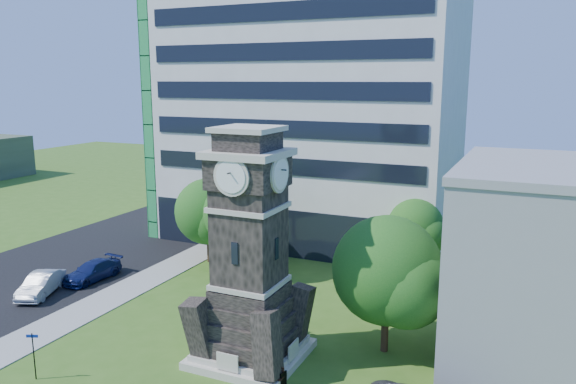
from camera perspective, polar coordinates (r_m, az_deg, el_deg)
The scene contains 13 objects.
ground at distance 31.02m, azimuth -10.70°, elevation -16.67°, with size 160.00×160.00×0.00m, color #375E1B.
sidewalk at distance 40.05m, azimuth -17.91°, elevation -10.35°, with size 3.00×70.00×0.06m, color gray.
street at distance 45.96m, azimuth -25.89°, elevation -8.16°, with size 14.00×80.00×0.02m, color black.
clock_tower at distance 29.02m, azimuth -3.90°, elevation -7.13°, with size 5.40×5.40×12.22m.
office_tall at distance 51.78m, azimuth 2.49°, elevation 11.09°, with size 26.20×15.11×28.60m.
car_street_mid at distance 42.29m, azimuth -23.80°, elevation -8.58°, with size 1.58×4.53×1.49m, color #B1B5B9.
car_street_north at distance 43.94m, azimuth -19.25°, elevation -7.58°, with size 1.91×4.70×1.36m, color #111B4C.
park_bench at distance 28.70m, azimuth -2.06°, elevation -17.79°, with size 1.83×0.49×0.94m.
street_sign at distance 30.97m, azimuth -24.44°, elevation -14.46°, with size 0.58×0.06×2.42m.
tree_nw at distance 45.07m, azimuth -8.04°, elevation -2.18°, with size 5.81×5.28×6.81m.
tree_nc at distance 41.98m, azimuth -4.93°, elevation -2.43°, with size 5.83×5.30×7.33m.
tree_ne at distance 42.57m, azimuth 12.88°, elevation -3.65°, with size 4.56×4.14×5.88m.
tree_east at distance 30.38m, azimuth 10.16°, elevation -8.15°, with size 6.41×5.83×7.52m.
Camera 1 is at (16.09, -22.21, 14.49)m, focal length 35.00 mm.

